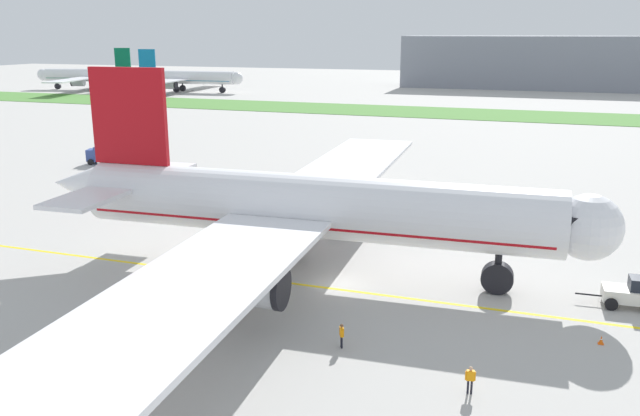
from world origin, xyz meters
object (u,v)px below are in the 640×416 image
Objects in this scene: airliner_foreground at (305,207)px; traffic_cone_near_nose at (601,340)px; pushback_tug at (631,293)px; parked_airliner_far_centre at (185,78)px; parked_airliner_far_left at (90,75)px; ground_crew_marshaller_front at (470,377)px; service_truck_baggage_loader at (104,154)px; ground_crew_wingwalker_starboard at (262,274)px; ground_crew_wingwalker_port at (342,333)px.

airliner_foreground reaches higher than traffic_cone_near_nose.
parked_airliner_far_centre reaches higher than pushback_tug.
ground_crew_marshaller_front is at bearing -47.23° from parked_airliner_far_left.
ground_crew_wingwalker_starboard is at bearing -41.43° from service_truck_baggage_loader.
ground_crew_wingwalker_starboard reaches higher than ground_crew_wingwalker_port.
pushback_tug is at bearing 58.72° from ground_crew_marshaller_front.
airliner_foreground is 21.43m from ground_crew_marshaller_front.
traffic_cone_near_nose is 193.52m from parked_airliner_far_centre.
pushback_tug reaches higher than traffic_cone_near_nose.
parked_airliner_far_centre is (-118.75, 152.73, 4.41)m from traffic_cone_near_nose.
ground_crew_wingwalker_starboard is 177.81m from parked_airliner_far_centre.
traffic_cone_near_nose is (15.39, 5.81, -0.69)m from ground_crew_wingwalker_port.
pushback_tug is 9.43× the size of traffic_cone_near_nose.
traffic_cone_near_nose is 0.11× the size of service_truck_baggage_loader.
ground_crew_wingwalker_starboard is at bearing 138.27° from ground_crew_wingwalker_port.
ground_crew_marshaller_front is 1.01× the size of ground_crew_wingwalker_starboard.
service_truck_baggage_loader reaches higher than ground_crew_marshaller_front.
service_truck_baggage_loader is (-68.96, 32.53, 0.43)m from pushback_tug.
pushback_tug is 7.38m from traffic_cone_near_nose.
ground_crew_wingwalker_starboard is at bearing 174.98° from traffic_cone_near_nose.
ground_crew_marshaller_front is 2.82× the size of traffic_cone_near_nose.
ground_crew_wingwalker_port reaches higher than traffic_cone_near_nose.
parked_airliner_far_left reaches higher than ground_crew_wingwalker_starboard.
traffic_cone_near_nose is at bearing -30.66° from service_truck_baggage_loader.
ground_crew_wingwalker_port is 68.39m from service_truck_baggage_loader.
airliner_foreground is 45.45× the size of ground_crew_marshaller_front.
ground_crew_wingwalker_starboard is at bearing -169.73° from pushback_tug.
airliner_foreground reaches higher than parked_airliner_far_left.
airliner_foreground reaches higher than ground_crew_wingwalker_port.
airliner_foreground is 196.98m from parked_airliner_far_left.
ground_crew_wingwalker_port is 8.70m from ground_crew_marshaller_front.
airliner_foreground is at bearing 135.54° from ground_crew_marshaller_front.
parked_airliner_far_centre is at bearing 124.64° from ground_crew_marshaller_front.
ground_crew_wingwalker_port is at bearing -60.12° from airliner_foreground.
airliner_foreground is 24.92m from pushback_tug.
ground_crew_wingwalker_starboard is 198.40m from parked_airliner_far_left.
ground_crew_marshaller_front is (8.20, -2.92, 0.02)m from ground_crew_wingwalker_port.
traffic_cone_near_nose is 0.01× the size of parked_airliner_far_centre.
parked_airliner_far_left is (-130.86, 149.08, 3.79)m from ground_crew_wingwalker_starboard.
traffic_cone_near_nose is 0.01× the size of parked_airliner_far_left.
ground_crew_wingwalker_starboard is at bearing -119.56° from airliner_foreground.
parked_airliner_far_centre is (-96.61, 146.80, -0.85)m from airliner_foreground.
ground_crew_wingwalker_port is 210.25m from parked_airliner_far_left.
service_truck_baggage_loader is (-59.43, 48.22, 0.46)m from ground_crew_marshaller_front.
ground_crew_wingwalker_port is 0.98× the size of ground_crew_marshaller_front.
service_truck_baggage_loader is (-42.33, 37.36, 0.47)m from ground_crew_wingwalker_starboard.
ground_crew_wingwalker_port is at bearing 160.41° from ground_crew_marshaller_front.
parked_airliner_far_centre is (-94.45, 150.60, 3.70)m from ground_crew_wingwalker_starboard.
parked_airliner_far_centre is (-103.36, 158.55, 3.71)m from ground_crew_wingwalker_port.
service_truck_baggage_loader is (-51.23, 45.30, 0.48)m from ground_crew_wingwalker_port.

